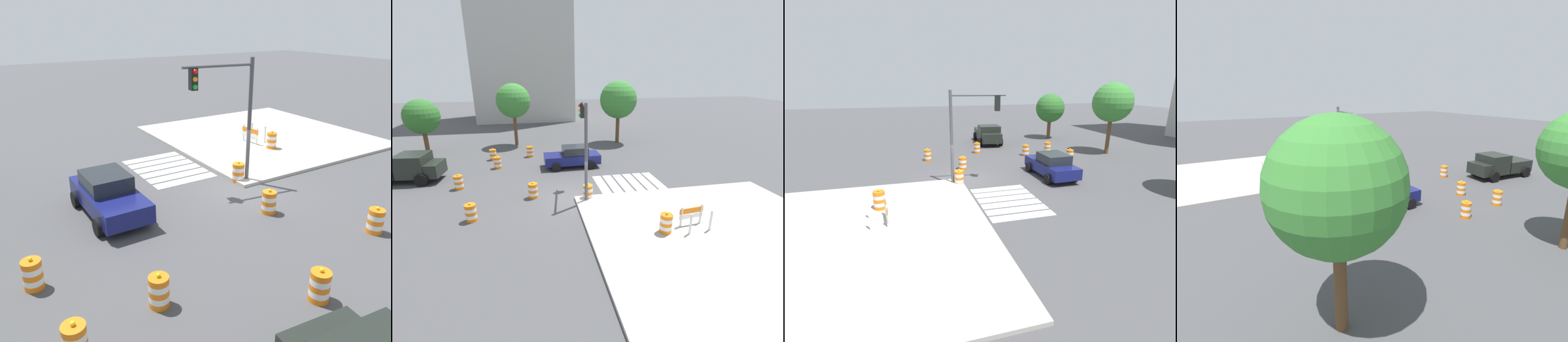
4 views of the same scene
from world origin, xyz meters
The scene contains 17 objects.
ground_plane centered at (0.00, 0.00, 0.00)m, with size 120.00×120.00×0.00m, color #474749.
sidewalk_corner centered at (6.00, -6.00, 0.07)m, with size 12.00×12.00×0.15m, color #ADA89E.
crosswalk_stripes centered at (4.00, 1.80, 0.01)m, with size 4.35×3.20×0.02m.
sports_car centered at (0.82, 6.01, 0.81)m, with size 4.33×2.19×1.63m.
pickup_truck centered at (-10.81, 5.11, 0.97)m, with size 5.32×2.75×1.92m.
traffic_barrel_near_corner centered at (-4.98, 6.74, 0.45)m, with size 0.56×0.56×1.02m.
traffic_barrel_crosswalk_end centered at (-5.52, -1.54, 0.45)m, with size 0.56×0.56×1.02m.
traffic_barrel_median_near centered at (-5.55, 9.10, 0.45)m, with size 0.56×0.56×1.02m.
traffic_barrel_median_far centered at (-7.03, 2.96, 0.45)m, with size 0.56×0.56×1.02m.
traffic_barrel_far_curb centered at (0.78, -0.23, 0.45)m, with size 0.56×0.56×1.02m.
traffic_barrel_lane_center centered at (-2.47, 9.44, 0.45)m, with size 0.56×0.56×1.02m.
traffic_barrel_opposite_curb centered at (-2.38, 0.66, 0.45)m, with size 0.56×0.56×1.02m.
traffic_barrel_on_sidewalk centered at (3.52, -4.71, 0.60)m, with size 0.56×0.56×1.02m.
construction_barricade centered at (5.02, -4.48, 0.72)m, with size 1.31×0.90×1.00m.
traffic_light_pole centered at (0.73, 0.53, 3.91)m, with size 0.64×3.27×5.50m.
street_tree_streetside_near centered at (-3.76, 13.92, 4.41)m, with size 3.29×3.29×6.08m.
street_tree_streetside_far centered at (-11.68, 12.47, 3.33)m, with size 3.07×3.07×4.89m.
Camera 3 is at (17.24, -3.42, 6.06)m, focal length 26.45 mm.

